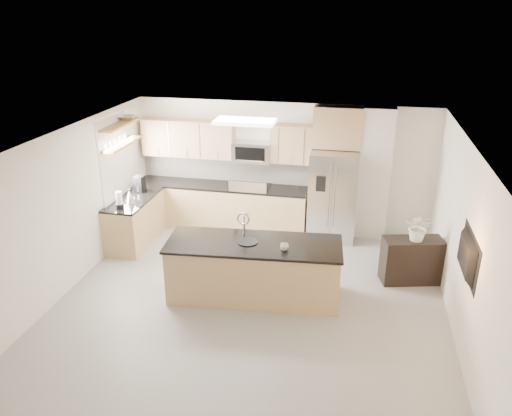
% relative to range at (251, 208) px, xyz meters
% --- Properties ---
extents(floor, '(6.50, 6.50, 0.00)m').
position_rel_range_xyz_m(floor, '(0.60, -2.92, -0.47)').
color(floor, '#ABA9A3').
rests_on(floor, ground).
extents(ceiling, '(6.00, 6.50, 0.02)m').
position_rel_range_xyz_m(ceiling, '(0.60, -2.92, 2.13)').
color(ceiling, silver).
rests_on(ceiling, wall_back).
extents(wall_back, '(6.00, 0.02, 2.60)m').
position_rel_range_xyz_m(wall_back, '(0.60, 0.33, 0.83)').
color(wall_back, white).
rests_on(wall_back, floor).
extents(wall_front, '(6.00, 0.02, 2.60)m').
position_rel_range_xyz_m(wall_front, '(0.60, -6.17, 0.83)').
color(wall_front, white).
rests_on(wall_front, floor).
extents(wall_left, '(0.02, 6.50, 2.60)m').
position_rel_range_xyz_m(wall_left, '(-2.40, -2.92, 0.83)').
color(wall_left, white).
rests_on(wall_left, floor).
extents(wall_right, '(0.02, 6.50, 2.60)m').
position_rel_range_xyz_m(wall_right, '(3.60, -2.92, 0.83)').
color(wall_right, white).
rests_on(wall_right, floor).
extents(back_counter, '(3.55, 0.66, 1.44)m').
position_rel_range_xyz_m(back_counter, '(-0.63, 0.01, -0.00)').
color(back_counter, tan).
rests_on(back_counter, floor).
extents(left_counter, '(0.66, 1.50, 0.92)m').
position_rel_range_xyz_m(left_counter, '(-2.07, -1.07, -0.01)').
color(left_counter, tan).
rests_on(left_counter, floor).
extents(range, '(0.76, 0.64, 1.14)m').
position_rel_range_xyz_m(range, '(0.00, 0.00, 0.00)').
color(range, black).
rests_on(range, floor).
extents(upper_cabinets, '(3.50, 0.33, 0.75)m').
position_rel_range_xyz_m(upper_cabinets, '(-0.70, 0.16, 1.35)').
color(upper_cabinets, tan).
rests_on(upper_cabinets, wall_back).
extents(microwave, '(0.76, 0.40, 0.40)m').
position_rel_range_xyz_m(microwave, '(0.00, 0.12, 1.16)').
color(microwave, '#B1B1B4').
rests_on(microwave, upper_cabinets).
extents(refrigerator, '(0.92, 0.78, 1.78)m').
position_rel_range_xyz_m(refrigerator, '(1.66, -0.05, 0.42)').
color(refrigerator, '#B1B1B4').
rests_on(refrigerator, floor).
extents(partition_column, '(0.60, 0.30, 2.60)m').
position_rel_range_xyz_m(partition_column, '(2.42, 0.18, 0.83)').
color(partition_column, silver).
rests_on(partition_column, floor).
extents(window, '(0.04, 1.15, 1.65)m').
position_rel_range_xyz_m(window, '(-2.38, -1.07, 1.18)').
color(window, white).
rests_on(window, wall_left).
extents(shelf_lower, '(0.30, 1.20, 0.04)m').
position_rel_range_xyz_m(shelf_lower, '(-2.25, -0.97, 1.48)').
color(shelf_lower, '#996A3D').
rests_on(shelf_lower, wall_left).
extents(shelf_upper, '(0.30, 1.20, 0.04)m').
position_rel_range_xyz_m(shelf_upper, '(-2.25, -0.97, 1.85)').
color(shelf_upper, '#996A3D').
rests_on(shelf_upper, wall_left).
extents(ceiling_fixture, '(1.00, 0.50, 0.06)m').
position_rel_range_xyz_m(ceiling_fixture, '(0.20, -1.32, 2.09)').
color(ceiling_fixture, white).
rests_on(ceiling_fixture, ceiling).
extents(island, '(2.79, 1.21, 1.36)m').
position_rel_range_xyz_m(island, '(0.61, -2.52, -0.00)').
color(island, tan).
rests_on(island, floor).
extents(credenza, '(1.04, 0.64, 0.78)m').
position_rel_range_xyz_m(credenza, '(3.09, -1.52, -0.08)').
color(credenza, black).
rests_on(credenza, floor).
extents(cup, '(0.15, 0.15, 0.10)m').
position_rel_range_xyz_m(cup, '(1.11, -2.66, 0.52)').
color(cup, silver).
rests_on(cup, island).
extents(platter, '(0.35, 0.35, 0.02)m').
position_rel_range_xyz_m(platter, '(0.51, -2.52, 0.48)').
color(platter, black).
rests_on(platter, island).
extents(blender, '(0.14, 0.14, 0.33)m').
position_rel_range_xyz_m(blender, '(-2.08, -1.61, 0.59)').
color(blender, black).
rests_on(blender, left_counter).
extents(kettle, '(0.21, 0.21, 0.27)m').
position_rel_range_xyz_m(kettle, '(-2.02, -1.29, 0.57)').
color(kettle, '#B1B1B4').
rests_on(kettle, left_counter).
extents(coffee_maker, '(0.18, 0.21, 0.32)m').
position_rel_range_xyz_m(coffee_maker, '(-2.09, -0.69, 0.60)').
color(coffee_maker, black).
rests_on(coffee_maker, left_counter).
extents(bowl, '(0.52, 0.52, 0.10)m').
position_rel_range_xyz_m(bowl, '(-2.25, -0.64, 1.91)').
color(bowl, '#B1B1B4').
rests_on(bowl, shelf_upper).
extents(flower_vase, '(0.72, 0.65, 0.72)m').
position_rel_range_xyz_m(flower_vase, '(3.14, -1.55, 0.66)').
color(flower_vase, white).
rests_on(flower_vase, credenza).
extents(television, '(0.14, 1.08, 0.62)m').
position_rel_range_xyz_m(television, '(3.51, -3.12, 0.88)').
color(television, black).
rests_on(television, wall_right).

